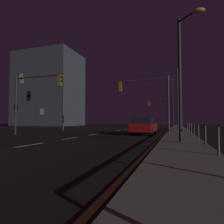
% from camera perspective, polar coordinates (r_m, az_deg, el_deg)
% --- Properties ---
extents(ground_plane, '(112.00, 112.00, 0.00)m').
position_cam_1_polar(ground_plane, '(21.98, -0.85, -5.95)').
color(ground_plane, black).
rests_on(ground_plane, ground).
extents(sidewalk_right, '(2.33, 77.00, 0.14)m').
position_cam_1_polar(sidewalk_right, '(20.75, 19.22, -5.80)').
color(sidewalk_right, gray).
rests_on(sidewalk_right, ground).
extents(lane_markings_center, '(0.14, 50.00, 0.01)m').
position_cam_1_polar(lane_markings_center, '(25.30, 1.77, -5.50)').
color(lane_markings_center, silver).
rests_on(lane_markings_center, ground).
extents(lane_edge_line, '(0.14, 53.00, 0.01)m').
position_cam_1_polar(lane_edge_line, '(25.77, 15.89, -5.35)').
color(lane_edge_line, gold).
rests_on(lane_edge_line, ground).
extents(car, '(1.96, 4.45, 1.57)m').
position_cam_1_polar(car, '(18.08, 9.54, -4.01)').
color(car, '#B71414').
rests_on(car, ground).
extents(traffic_light_overhead_east, '(4.98, 0.91, 5.47)m').
position_cam_1_polar(traffic_light_overhead_east, '(39.79, 14.34, 1.43)').
color(traffic_light_overhead_east, '#2D3033').
rests_on(traffic_light_overhead_east, sidewalk_right).
extents(traffic_light_far_left, '(4.95, 0.34, 5.47)m').
position_cam_1_polar(traffic_light_far_left, '(18.61, -21.73, 5.70)').
color(traffic_light_far_left, '#38383D').
rests_on(traffic_light_far_left, ground).
extents(traffic_light_near_right, '(4.71, 0.39, 5.14)m').
position_cam_1_polar(traffic_light_near_right, '(17.97, 9.67, 5.54)').
color(traffic_light_near_right, '#4C4C51').
rests_on(traffic_light_near_right, sidewalk_right).
extents(street_lamp_mid_block, '(0.56, 2.01, 8.36)m').
position_cam_1_polar(street_lamp_mid_block, '(28.23, 18.92, 5.29)').
color(street_lamp_mid_block, '#4C4C51').
rests_on(street_lamp_mid_block, sidewalk_right).
extents(street_lamp_corner, '(1.27, 1.24, 6.69)m').
position_cam_1_polar(street_lamp_corner, '(11.10, 20.34, 12.76)').
color(street_lamp_corner, '#2D3033').
rests_on(street_lamp_corner, sidewalk_right).
extents(street_lamp_far_end, '(1.11, 2.01, 8.45)m').
position_cam_1_polar(street_lamp_far_end, '(35.14, 17.31, 3.81)').
color(street_lamp_far_end, '#2D3033').
rests_on(street_lamp_far_end, sidewalk_right).
extents(street_lamp_median, '(1.58, 1.63, 7.96)m').
position_cam_1_polar(street_lamp_median, '(26.87, -14.29, 4.88)').
color(street_lamp_median, '#4C4C51').
rests_on(street_lamp_median, ground).
extents(barrier_fence, '(0.09, 23.45, 0.98)m').
position_cam_1_polar(barrier_fence, '(12.97, 24.17, -4.11)').
color(barrier_fence, '#59595E').
rests_on(barrier_fence, sidewalk_right).
extents(building_distant, '(16.20, 11.80, 19.70)m').
position_cam_1_polar(building_distant, '(56.51, -18.06, 6.20)').
color(building_distant, '#4C515B').
rests_on(building_distant, ground).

